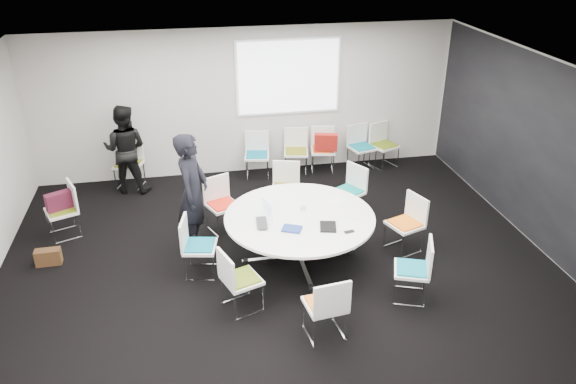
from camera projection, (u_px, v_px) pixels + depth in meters
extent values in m
cube|color=black|center=(280.00, 268.00, 8.18)|extent=(8.00, 7.00, 0.04)
cube|color=white|center=(278.00, 76.00, 6.91)|extent=(8.00, 7.00, 0.04)
cube|color=#B8B3AD|center=(247.00, 102.00, 10.64)|extent=(8.00, 0.04, 2.80)
cube|color=#B8B3AD|center=(356.00, 366.00, 4.46)|extent=(8.00, 0.04, 2.80)
cube|color=#B8B3AD|center=(549.00, 158.00, 8.23)|extent=(0.04, 7.00, 2.80)
cube|color=black|center=(547.00, 158.00, 8.22)|extent=(0.01, 6.94, 2.74)
cube|color=silver|center=(299.00, 256.00, 8.34)|extent=(0.90, 0.90, 0.08)
cylinder|color=silver|center=(299.00, 238.00, 8.20)|extent=(0.10, 0.10, 0.65)
cylinder|color=white|center=(300.00, 217.00, 8.04)|extent=(2.16, 2.16, 0.04)
cube|color=white|center=(289.00, 77.00, 10.52)|extent=(1.90, 0.03, 1.35)
cube|color=silver|center=(403.00, 238.00, 8.49)|extent=(0.54, 0.54, 0.42)
cube|color=white|center=(405.00, 225.00, 8.38)|extent=(0.57, 0.58, 0.04)
cube|color=orange|center=(405.00, 223.00, 8.37)|extent=(0.49, 0.51, 0.03)
cube|color=white|center=(417.00, 208.00, 8.38)|extent=(0.19, 0.45, 0.42)
cube|color=silver|center=(347.00, 205.00, 9.45)|extent=(0.57, 0.57, 0.42)
cube|color=white|center=(348.00, 192.00, 9.35)|extent=(0.61, 0.62, 0.04)
cube|color=#07766E|center=(348.00, 191.00, 9.34)|extent=(0.53, 0.54, 0.03)
cube|color=white|center=(357.00, 176.00, 9.37)|extent=(0.26, 0.42, 0.42)
cube|color=silver|center=(285.00, 202.00, 9.54)|extent=(0.52, 0.52, 0.42)
cube|color=white|center=(285.00, 190.00, 9.44)|extent=(0.56, 0.55, 0.04)
cube|color=brown|center=(285.00, 188.00, 9.42)|extent=(0.49, 0.47, 0.03)
cube|color=white|center=(286.00, 172.00, 9.52)|extent=(0.45, 0.16, 0.42)
cube|color=silver|center=(224.00, 218.00, 9.03)|extent=(0.55, 0.55, 0.42)
cube|color=white|center=(223.00, 206.00, 8.92)|extent=(0.60, 0.59, 0.04)
cube|color=red|center=(223.00, 204.00, 8.91)|extent=(0.52, 0.51, 0.03)
cube|color=white|center=(216.00, 188.00, 8.98)|extent=(0.44, 0.21, 0.42)
cube|color=silver|center=(201.00, 261.00, 7.93)|extent=(0.49, 0.49, 0.42)
cube|color=white|center=(200.00, 247.00, 7.83)|extent=(0.52, 0.54, 0.04)
cube|color=#09647C|center=(200.00, 245.00, 7.82)|extent=(0.45, 0.47, 0.03)
cube|color=white|center=(184.00, 233.00, 7.73)|extent=(0.12, 0.46, 0.42)
cube|color=silver|center=(242.00, 294.00, 7.24)|extent=(0.54, 0.54, 0.42)
cube|color=white|center=(242.00, 280.00, 7.13)|extent=(0.57, 0.58, 0.04)
cube|color=#566817|center=(242.00, 278.00, 7.12)|extent=(0.49, 0.51, 0.03)
cube|color=white|center=(226.00, 269.00, 6.93)|extent=(0.19, 0.44, 0.42)
cube|color=silver|center=(324.00, 320.00, 6.78)|extent=(0.47, 0.47, 0.42)
cube|color=white|center=(325.00, 305.00, 6.68)|extent=(0.51, 0.50, 0.04)
cube|color=orange|center=(325.00, 303.00, 6.66)|extent=(0.45, 0.43, 0.03)
cube|color=white|center=(332.00, 300.00, 6.40)|extent=(0.46, 0.09, 0.42)
cube|color=silver|center=(410.00, 284.00, 7.43)|extent=(0.54, 0.54, 0.42)
cube|color=white|center=(411.00, 270.00, 7.33)|extent=(0.57, 0.59, 0.04)
cube|color=#0B7083|center=(412.00, 268.00, 7.31)|extent=(0.50, 0.51, 0.03)
cube|color=white|center=(430.00, 257.00, 7.19)|extent=(0.20, 0.44, 0.42)
cube|color=silver|center=(257.00, 167.00, 10.84)|extent=(0.48, 0.48, 0.42)
cube|color=white|center=(257.00, 156.00, 10.74)|extent=(0.53, 0.51, 0.04)
cube|color=#0A6B84|center=(257.00, 155.00, 10.72)|extent=(0.46, 0.44, 0.03)
cube|color=white|center=(257.00, 141.00, 10.82)|extent=(0.46, 0.11, 0.42)
cube|color=silver|center=(296.00, 163.00, 11.00)|extent=(0.49, 0.49, 0.42)
cube|color=white|center=(296.00, 153.00, 10.89)|extent=(0.54, 0.52, 0.04)
cube|color=olive|center=(296.00, 151.00, 10.88)|extent=(0.47, 0.45, 0.03)
cube|color=white|center=(296.00, 138.00, 10.98)|extent=(0.46, 0.12, 0.42)
cube|color=silver|center=(323.00, 161.00, 11.09)|extent=(0.49, 0.49, 0.42)
cube|color=white|center=(323.00, 151.00, 10.98)|extent=(0.53, 0.52, 0.04)
cube|color=#DF4E17|center=(323.00, 149.00, 10.97)|extent=(0.46, 0.45, 0.03)
cube|color=white|center=(323.00, 136.00, 11.07)|extent=(0.46, 0.12, 0.42)
cube|color=silver|center=(361.00, 159.00, 11.21)|extent=(0.52, 0.52, 0.42)
cube|color=white|center=(362.00, 148.00, 11.10)|extent=(0.56, 0.55, 0.04)
cube|color=#0D7989|center=(362.00, 147.00, 11.09)|extent=(0.49, 0.48, 0.03)
cube|color=white|center=(357.00, 134.00, 11.17)|extent=(0.45, 0.16, 0.42)
cube|color=silver|center=(384.00, 157.00, 11.30)|extent=(0.55, 0.55, 0.42)
cube|color=white|center=(385.00, 146.00, 11.19)|extent=(0.59, 0.58, 0.04)
cube|color=#5E7215|center=(385.00, 145.00, 11.18)|extent=(0.51, 0.50, 0.03)
cube|color=white|center=(378.00, 132.00, 11.25)|extent=(0.44, 0.21, 0.42)
cube|color=silver|center=(64.00, 224.00, 8.86)|extent=(0.55, 0.55, 0.42)
cube|color=white|center=(61.00, 211.00, 8.76)|extent=(0.58, 0.59, 0.04)
cube|color=olive|center=(61.00, 210.00, 8.75)|extent=(0.50, 0.51, 0.03)
cube|color=white|center=(73.00, 195.00, 8.76)|extent=(0.21, 0.44, 0.42)
cube|color=silver|center=(130.00, 176.00, 10.46)|extent=(0.54, 0.54, 0.42)
cube|color=white|center=(128.00, 165.00, 10.36)|extent=(0.58, 0.57, 0.04)
cube|color=olive|center=(128.00, 164.00, 10.35)|extent=(0.51, 0.49, 0.03)
cube|color=white|center=(131.00, 149.00, 10.44)|extent=(0.44, 0.19, 0.42)
imported|color=black|center=(193.00, 193.00, 8.23)|extent=(0.64, 0.79, 1.86)
imported|color=black|center=(125.00, 149.00, 10.06)|extent=(0.92, 0.78, 1.63)
imported|color=#333338|center=(266.00, 223.00, 7.81)|extent=(0.26, 0.38, 0.03)
cube|color=silver|center=(267.00, 207.00, 8.00)|extent=(0.09, 0.29, 0.22)
cube|color=black|center=(328.00, 227.00, 7.74)|extent=(0.28, 0.34, 0.02)
cube|color=navy|center=(292.00, 229.00, 7.68)|extent=(0.32, 0.29, 0.03)
cube|color=white|center=(337.00, 201.00, 8.43)|extent=(0.37, 0.35, 0.00)
cube|color=silver|center=(355.00, 215.00, 8.04)|extent=(0.35, 0.30, 0.00)
cylinder|color=white|center=(303.00, 207.00, 8.17)|extent=(0.08, 0.08, 0.09)
cube|color=black|center=(349.00, 232.00, 7.63)|extent=(0.15, 0.10, 0.01)
cube|color=#4B1427|center=(59.00, 201.00, 8.68)|extent=(0.42, 0.31, 0.28)
cube|color=#412814|center=(48.00, 257.00, 8.18)|extent=(0.36, 0.17, 0.24)
cube|color=#A51914|center=(326.00, 142.00, 10.68)|extent=(0.47, 0.27, 0.36)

